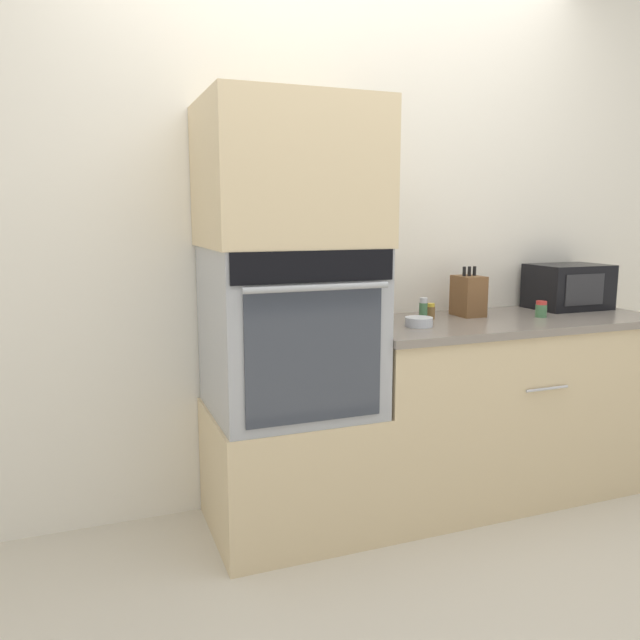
# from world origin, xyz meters

# --- Properties ---
(ground_plane) EXTENTS (12.00, 12.00, 0.00)m
(ground_plane) POSITION_xyz_m (0.00, 0.00, 0.00)
(ground_plane) COLOR beige
(wall_back) EXTENTS (8.00, 0.05, 2.50)m
(wall_back) POSITION_xyz_m (0.00, 0.63, 1.25)
(wall_back) COLOR silver
(wall_back) RESTS_ON ground_plane
(oven_cabinet_base) EXTENTS (0.68, 0.60, 0.53)m
(oven_cabinet_base) POSITION_xyz_m (-0.34, 0.30, 0.27)
(oven_cabinet_base) COLOR beige
(oven_cabinet_base) RESTS_ON ground_plane
(wall_oven) EXTENTS (0.65, 0.64, 0.68)m
(wall_oven) POSITION_xyz_m (-0.34, 0.30, 0.87)
(wall_oven) COLOR #9EA0A5
(wall_oven) RESTS_ON oven_cabinet_base
(oven_cabinet_upper) EXTENTS (0.68, 0.60, 0.57)m
(oven_cabinet_upper) POSITION_xyz_m (-0.34, 0.30, 1.50)
(oven_cabinet_upper) COLOR beige
(oven_cabinet_upper) RESTS_ON wall_oven
(counter_unit) EXTENTS (1.49, 0.63, 0.86)m
(counter_unit) POSITION_xyz_m (0.74, 0.30, 0.43)
(counter_unit) COLOR beige
(counter_unit) RESTS_ON ground_plane
(microwave) EXTENTS (0.38, 0.28, 0.23)m
(microwave) POSITION_xyz_m (1.23, 0.43, 0.98)
(microwave) COLOR black
(microwave) RESTS_ON counter_unit
(knife_block) EXTENTS (0.11, 0.15, 0.24)m
(knife_block) POSITION_xyz_m (0.60, 0.41, 0.96)
(knife_block) COLOR brown
(knife_block) RESTS_ON counter_unit
(bowl) EXTENTS (0.12, 0.12, 0.04)m
(bowl) POSITION_xyz_m (0.24, 0.24, 0.88)
(bowl) COLOR silver
(bowl) RESTS_ON counter_unit
(condiment_jar_near) EXTENTS (0.04, 0.04, 0.11)m
(condiment_jar_near) POSITION_xyz_m (0.32, 0.35, 0.91)
(condiment_jar_near) COLOR #427047
(condiment_jar_near) RESTS_ON counter_unit
(condiment_jar_mid) EXTENTS (0.05, 0.05, 0.08)m
(condiment_jar_mid) POSITION_xyz_m (0.90, 0.25, 0.90)
(condiment_jar_mid) COLOR #427047
(condiment_jar_mid) RESTS_ON counter_unit
(condiment_jar_far) EXTENTS (0.04, 0.04, 0.07)m
(condiment_jar_far) POSITION_xyz_m (0.38, 0.39, 0.90)
(condiment_jar_far) COLOR brown
(condiment_jar_far) RESTS_ON counter_unit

